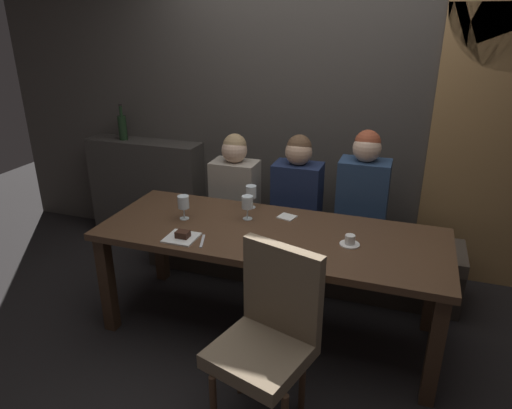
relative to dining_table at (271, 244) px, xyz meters
name	(u,v)px	position (x,y,z in m)	size (l,w,h in m)	color
ground	(269,327)	(0.00, 0.00, -0.65)	(9.00, 9.00, 0.00)	black
back_wall_tiled	(317,84)	(0.00, 1.22, 0.85)	(6.00, 0.12, 3.00)	#423D38
arched_door	(500,113)	(1.35, 1.15, 0.71)	(0.90, 0.05, 2.55)	olive
back_counter	(148,189)	(-1.55, 1.04, -0.18)	(1.10, 0.28, 0.95)	#38342F
dining_table	(271,244)	(0.00, 0.00, 0.00)	(2.20, 0.84, 0.74)	#412B1C
banquette_bench	(296,253)	(0.00, 0.70, -0.42)	(2.50, 0.44, 0.45)	#312A23
chair_near_side	(269,330)	(0.22, -0.72, -0.09)	(0.55, 0.55, 0.98)	#4C3321
diner_redhead	(235,181)	(-0.51, 0.69, 0.14)	(0.36, 0.24, 0.72)	#9E9384
diner_bearded	(298,187)	(0.00, 0.68, 0.16)	(0.36, 0.24, 0.76)	#192342
diner_far_end	(363,189)	(0.49, 0.69, 0.19)	(0.36, 0.24, 0.83)	navy
wine_bottle_dark_red	(122,127)	(-1.74, 1.02, 0.42)	(0.08, 0.08, 0.33)	black
wine_glass_center_back	(183,203)	(-0.61, 0.00, 0.20)	(0.08, 0.08, 0.16)	silver
wine_glass_near_right	(251,192)	(-0.25, 0.33, 0.20)	(0.08, 0.08, 0.16)	silver
wine_glass_far_right	(247,203)	(-0.21, 0.14, 0.20)	(0.08, 0.08, 0.16)	silver
espresso_cup	(350,241)	(0.50, -0.03, 0.11)	(0.12, 0.12, 0.06)	white
dessert_plate	(182,236)	(-0.49, -0.27, 0.10)	(0.19, 0.19, 0.05)	white
fork_on_table	(202,241)	(-0.35, -0.27, 0.09)	(0.02, 0.17, 0.01)	silver
folded_napkin	(287,217)	(0.04, 0.24, 0.09)	(0.11, 0.10, 0.01)	silver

